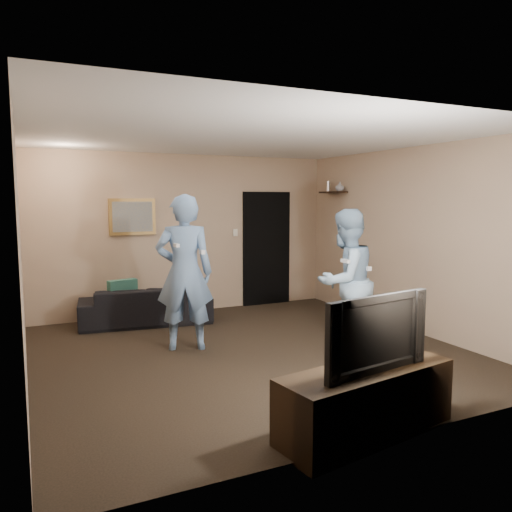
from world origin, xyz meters
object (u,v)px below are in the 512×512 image
television (368,331)px  wii_player_right (345,281)px  wii_player_left (184,273)px  tv_console (366,402)px  sofa (146,305)px

television → wii_player_right: bearing=50.4°
wii_player_left → tv_console: bearing=-77.1°
television → wii_player_right: wii_player_right is taller
sofa → tv_console: sofa is taller
sofa → tv_console: (0.80, -4.29, -0.03)m
television → sofa: bearing=91.6°
sofa → tv_console: bearing=108.4°
sofa → television: (0.80, -4.29, 0.55)m
wii_player_right → tv_console: bearing=-120.5°
sofa → wii_player_right: wii_player_right is taller
sofa → wii_player_right: 3.15m
sofa → wii_player_left: size_ratio=1.00×
tv_console → wii_player_left: wii_player_left is taller
wii_player_left → wii_player_right: wii_player_left is taller
sofa → television: bearing=108.4°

